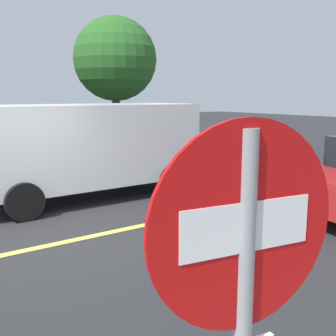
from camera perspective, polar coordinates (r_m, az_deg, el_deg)
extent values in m
plane|color=#262628|center=(6.98, -15.41, -10.33)|extent=(80.00, 80.00, 0.00)
cube|color=#E0D14C|center=(8.39, 4.35, -6.44)|extent=(28.00, 0.16, 0.01)
cylinder|color=red|center=(1.44, 10.95, -8.10)|extent=(0.75, 0.15, 0.76)
cube|color=white|center=(1.44, 10.95, -8.10)|extent=(0.53, 0.12, 0.18)
cube|color=white|center=(9.66, -11.48, 3.39)|extent=(5.20, 2.01, 1.82)
cylinder|color=black|center=(8.32, -19.69, -4.48)|extent=(0.76, 0.26, 0.76)
cylinder|color=black|center=(10.22, -22.69, -2.01)|extent=(0.76, 0.26, 0.76)
cylinder|color=black|center=(9.81, 0.60, -1.70)|extent=(0.76, 0.26, 0.76)
cylinder|color=black|center=(11.47, -5.22, 0.00)|extent=(0.76, 0.26, 0.76)
cylinder|color=black|center=(8.87, 17.54, -3.87)|extent=(0.67, 0.33, 0.64)
cylinder|color=#513823|center=(15.37, -7.29, 6.54)|extent=(0.29, 0.29, 2.88)
sphere|color=#286023|center=(15.40, -7.49, 15.02)|extent=(3.04, 3.04, 3.04)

